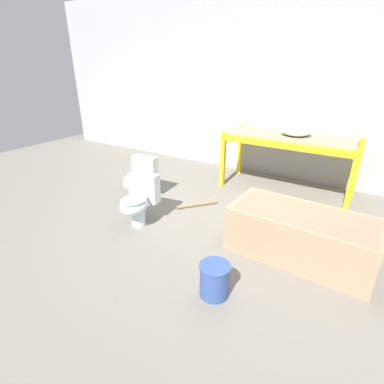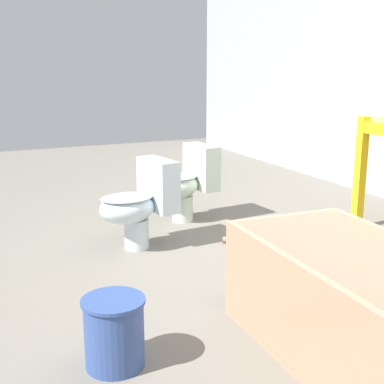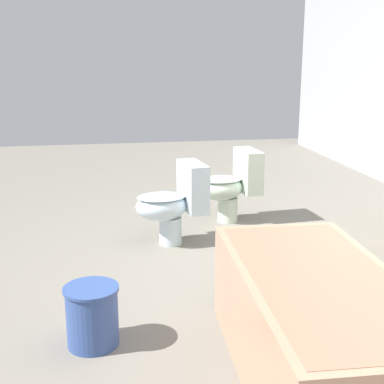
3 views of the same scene
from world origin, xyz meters
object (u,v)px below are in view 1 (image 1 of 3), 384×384
object	(u,v)px
toilet_near	(140,178)
toilet_far	(138,200)
bucket_white	(215,279)
sink_basin	(296,131)
bathtub_main	(301,232)

from	to	relation	value
toilet_near	toilet_far	distance (m)	0.76
toilet_far	bucket_white	bearing A→B (deg)	-31.91
toilet_near	bucket_white	size ratio (longest dim) A/B	2.00
toilet_near	sink_basin	bearing A→B (deg)	35.42
bucket_white	toilet_far	bearing A→B (deg)	156.33
sink_basin	bucket_white	distance (m)	2.88
toilet_near	bucket_white	bearing A→B (deg)	-37.06
bucket_white	toilet_near	bearing A→B (deg)	147.78
sink_basin	toilet_near	xyz separation A→B (m)	(-1.83, -1.55, -0.64)
bucket_white	bathtub_main	bearing A→B (deg)	64.12
toilet_near	toilet_far	world-z (taller)	same
toilet_far	bathtub_main	bearing A→B (deg)	3.04
sink_basin	bathtub_main	distance (m)	1.97
toilet_far	toilet_near	bearing A→B (deg)	121.72
toilet_far	bucket_white	distance (m)	1.58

